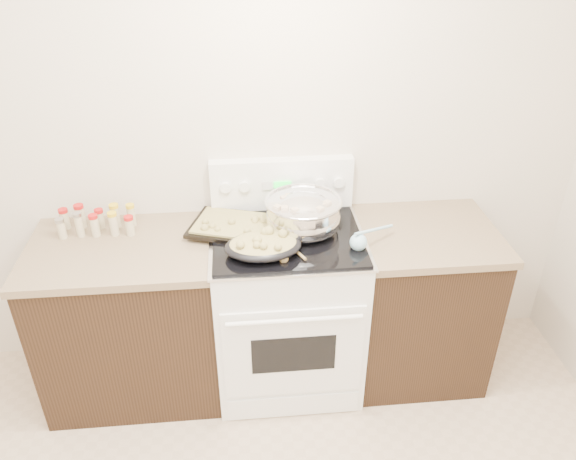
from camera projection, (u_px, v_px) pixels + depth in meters
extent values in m
cube|color=beige|center=(213.00, 135.00, 2.88)|extent=(4.00, 0.05, 2.70)
cube|color=black|center=(134.00, 321.00, 3.02)|extent=(0.90, 0.64, 0.88)
cube|color=brown|center=(120.00, 249.00, 2.78)|extent=(0.93, 0.67, 0.04)
cube|color=black|center=(416.00, 304.00, 3.14)|extent=(0.70, 0.64, 0.88)
cube|color=brown|center=(427.00, 234.00, 2.91)|extent=(0.73, 0.67, 0.04)
cube|color=white|center=(287.00, 310.00, 3.07)|extent=(0.76, 0.66, 0.92)
cube|color=white|center=(294.00, 354.00, 2.78)|extent=(0.70, 0.01, 0.55)
cube|color=black|center=(294.00, 355.00, 2.78)|extent=(0.42, 0.01, 0.22)
cylinder|color=white|center=(295.00, 320.00, 2.62)|extent=(0.65, 0.02, 0.02)
cube|color=white|center=(293.00, 406.00, 2.98)|extent=(0.70, 0.01, 0.14)
cube|color=silver|center=(287.00, 238.00, 2.83)|extent=(0.78, 0.68, 0.01)
cube|color=black|center=(287.00, 235.00, 2.82)|extent=(0.74, 0.64, 0.01)
cube|color=white|center=(282.00, 184.00, 3.00)|extent=(0.76, 0.07, 0.28)
cylinder|color=white|center=(225.00, 188.00, 2.92)|extent=(0.06, 0.02, 0.06)
cylinder|color=white|center=(245.00, 187.00, 2.93)|extent=(0.06, 0.02, 0.06)
cylinder|color=white|center=(320.00, 183.00, 2.97)|extent=(0.06, 0.02, 0.06)
cylinder|color=white|center=(339.00, 183.00, 2.97)|extent=(0.06, 0.02, 0.06)
cube|color=#19E533|center=(282.00, 185.00, 2.95)|extent=(0.09, 0.00, 0.04)
cube|color=silver|center=(267.00, 185.00, 2.95)|extent=(0.05, 0.00, 0.05)
cube|color=silver|center=(298.00, 184.00, 2.96)|extent=(0.05, 0.00, 0.05)
ellipsoid|color=silver|center=(303.00, 217.00, 2.81)|extent=(0.47, 0.47, 0.23)
cylinder|color=silver|center=(303.00, 229.00, 2.85)|extent=(0.21, 0.21, 0.01)
torus|color=silver|center=(303.00, 201.00, 2.77)|extent=(0.39, 0.39, 0.02)
cylinder|color=silver|center=(303.00, 213.00, 2.80)|extent=(0.36, 0.36, 0.13)
cylinder|color=brown|center=(303.00, 203.00, 2.77)|extent=(0.34, 0.34, 0.00)
cube|color=#CBB496|center=(277.00, 208.00, 2.72)|extent=(0.05, 0.05, 0.03)
cube|color=#CBB496|center=(288.00, 196.00, 2.82)|extent=(0.03, 0.03, 0.02)
cube|color=#CBB496|center=(309.00, 210.00, 2.71)|extent=(0.03, 0.03, 0.03)
cube|color=#CBB496|center=(285.00, 209.00, 2.71)|extent=(0.04, 0.04, 0.03)
cube|color=#CBB496|center=(324.00, 205.00, 2.75)|extent=(0.03, 0.03, 0.02)
cube|color=#CBB496|center=(295.00, 211.00, 2.69)|extent=(0.05, 0.05, 0.03)
cube|color=#CBB496|center=(327.00, 204.00, 2.76)|extent=(0.05, 0.05, 0.03)
cube|color=#CBB496|center=(320.00, 210.00, 2.70)|extent=(0.04, 0.04, 0.03)
cube|color=#CBB496|center=(302.00, 195.00, 2.84)|extent=(0.03, 0.03, 0.02)
cube|color=#CBB496|center=(289.00, 205.00, 2.75)|extent=(0.04, 0.04, 0.03)
cube|color=#CBB496|center=(284.00, 199.00, 2.80)|extent=(0.04, 0.04, 0.03)
ellipsoid|color=black|center=(263.00, 246.00, 2.65)|extent=(0.38, 0.27, 0.08)
ellipsoid|color=tan|center=(263.00, 244.00, 2.64)|extent=(0.34, 0.25, 0.06)
sphere|color=tan|center=(240.00, 245.00, 2.57)|extent=(0.04, 0.04, 0.04)
sphere|color=tan|center=(269.00, 231.00, 2.67)|extent=(0.05, 0.05, 0.05)
sphere|color=tan|center=(278.00, 247.00, 2.56)|extent=(0.04, 0.04, 0.04)
sphere|color=tan|center=(257.00, 245.00, 2.57)|extent=(0.04, 0.04, 0.04)
sphere|color=tan|center=(264.00, 246.00, 2.56)|extent=(0.04, 0.04, 0.04)
sphere|color=tan|center=(283.00, 234.00, 2.66)|extent=(0.05, 0.05, 0.05)
sphere|color=tan|center=(265.00, 232.00, 2.68)|extent=(0.05, 0.05, 0.05)
sphere|color=tan|center=(257.00, 240.00, 2.61)|extent=(0.05, 0.05, 0.05)
cube|color=black|center=(236.00, 226.00, 2.87)|extent=(0.52, 0.44, 0.02)
cube|color=tan|center=(236.00, 224.00, 2.86)|extent=(0.47, 0.38, 0.02)
sphere|color=tan|center=(247.00, 231.00, 2.77)|extent=(0.04, 0.04, 0.04)
sphere|color=tan|center=(218.00, 230.00, 2.79)|extent=(0.03, 0.03, 0.03)
sphere|color=tan|center=(205.00, 228.00, 2.80)|extent=(0.04, 0.04, 0.04)
sphere|color=tan|center=(264.00, 221.00, 2.87)|extent=(0.05, 0.05, 0.05)
sphere|color=tan|center=(212.00, 226.00, 2.82)|extent=(0.04, 0.04, 0.04)
sphere|color=tan|center=(255.00, 219.00, 2.88)|extent=(0.04, 0.04, 0.04)
sphere|color=tan|center=(205.00, 222.00, 2.85)|extent=(0.04, 0.04, 0.04)
sphere|color=tan|center=(262.00, 218.00, 2.89)|extent=(0.04, 0.04, 0.04)
sphere|color=tan|center=(232.00, 222.00, 2.85)|extent=(0.04, 0.04, 0.04)
sphere|color=tan|center=(255.00, 222.00, 2.86)|extent=(0.03, 0.03, 0.03)
cylinder|color=#A8864D|center=(292.00, 247.00, 2.70)|extent=(0.12, 0.22, 0.01)
sphere|color=#A8864D|center=(284.00, 259.00, 2.61)|extent=(0.04, 0.04, 0.04)
sphere|color=#92C3DA|center=(358.00, 242.00, 2.69)|extent=(0.09, 0.09, 0.09)
cylinder|color=#92C3DA|center=(374.00, 230.00, 2.74)|extent=(0.23, 0.17, 0.07)
cylinder|color=#BFB28C|center=(65.00, 220.00, 2.89)|extent=(0.05, 0.05, 0.09)
cylinder|color=#B21414|center=(63.00, 211.00, 2.87)|extent=(0.05, 0.05, 0.02)
cylinder|color=#BFB28C|center=(81.00, 217.00, 2.90)|extent=(0.05, 0.05, 0.11)
cylinder|color=#B21414|center=(78.00, 206.00, 2.87)|extent=(0.05, 0.05, 0.02)
cylinder|color=#BFB28C|center=(100.00, 220.00, 2.90)|extent=(0.04, 0.04, 0.09)
cylinder|color=#B21414|center=(98.00, 211.00, 2.87)|extent=(0.04, 0.04, 0.02)
cylinder|color=#BFB28C|center=(115.00, 217.00, 2.90)|extent=(0.05, 0.05, 0.11)
cylinder|color=gold|center=(113.00, 206.00, 2.87)|extent=(0.05, 0.05, 0.02)
cylinder|color=#BFB28C|center=(132.00, 216.00, 2.92)|extent=(0.04, 0.04, 0.10)
cylinder|color=gold|center=(130.00, 206.00, 2.89)|extent=(0.04, 0.04, 0.02)
cylinder|color=#BFB28C|center=(62.00, 230.00, 2.81)|extent=(0.04, 0.04, 0.09)
cylinder|color=#B2B2B7|center=(59.00, 220.00, 2.79)|extent=(0.04, 0.04, 0.02)
cylinder|color=#BFB28C|center=(79.00, 226.00, 2.82)|extent=(0.04, 0.04, 0.11)
cylinder|color=#B2B2B7|center=(77.00, 215.00, 2.79)|extent=(0.04, 0.04, 0.02)
cylinder|color=#BFB28C|center=(95.00, 227.00, 2.83)|extent=(0.04, 0.04, 0.10)
cylinder|color=#B21414|center=(93.00, 217.00, 2.80)|extent=(0.05, 0.05, 0.02)
cylinder|color=#BFB28C|center=(114.00, 225.00, 2.83)|extent=(0.04, 0.04, 0.11)
cylinder|color=gold|center=(112.00, 214.00, 2.80)|extent=(0.05, 0.05, 0.02)
cylinder|color=#BFB28C|center=(130.00, 227.00, 2.84)|extent=(0.04, 0.04, 0.09)
cylinder|color=#B21414|center=(128.00, 218.00, 2.81)|extent=(0.05, 0.05, 0.02)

